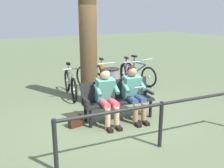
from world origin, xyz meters
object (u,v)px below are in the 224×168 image
Objects in this scene: tree_trunk at (88,41)px; bicycle_red at (128,76)px; bicycle_orange at (90,79)px; bench at (117,97)px; litter_bin at (112,83)px; bicycle_silver at (138,73)px; person_companion at (107,94)px; person_reading at (134,90)px; bicycle_blue at (70,84)px; handbag at (76,121)px; bicycle_purple at (103,77)px.

bicycle_red is at bearing -156.95° from tree_trunk.
bicycle_orange is (-0.42, -0.91, -1.25)m from tree_trunk.
litter_bin is at bearing -108.28° from bench.
bicycle_silver is at bearing -158.55° from tree_trunk.
person_companion is 1.45× the size of litter_bin.
litter_bin is (-0.33, -1.56, -0.25)m from person_reading.
bicycle_blue is at bearing -78.31° from bicycle_orange.
bench is 1.37× the size of person_reading.
bicycle_silver is at bearing 121.36° from bicycle_red.
bicycle_orange is (-0.68, -2.36, -0.30)m from person_companion.
person_reading reaches higher than litter_bin.
bicycle_silver and bicycle_orange have the same top height.
tree_trunk is at bearing -30.32° from bicycle_orange.
handbag is at bearing -3.65° from person_reading.
litter_bin is at bearing -39.30° from bicycle_red.
bicycle_silver reaches higher than handbag.
bicycle_purple is 0.47m from bicycle_orange.
tree_trunk is 3.87× the size of litter_bin.
bicycle_orange reaches higher than litter_bin.
bicycle_silver is at bearing -145.22° from handbag.
tree_trunk is 1.39m from litter_bin.
bicycle_purple is at bearing -134.29° from tree_trunk.
person_reading is 0.72× the size of bicycle_silver.
litter_bin is at bearing -1.09° from bicycle_purple.
handbag is 0.36× the size of litter_bin.
bench is at bearing -152.72° from person_companion.
tree_trunk is 1.92× the size of bicycle_orange.
bicycle_silver is 1.02× the size of bicycle_red.
person_companion reaches higher than bicycle_silver.
litter_bin is at bearing -70.05° from bicycle_silver.
tree_trunk reaches higher than litter_bin.
bicycle_orange is (0.28, -0.88, -0.06)m from litter_bin.
person_reading and person_companion have the same top height.
bicycle_purple is 0.99× the size of bicycle_orange.
tree_trunk is 1.94× the size of bicycle_purple.
bicycle_red is (0.48, 0.13, 0.00)m from bicycle_silver.
person_reading is at bearing -46.23° from bicycle_silver.
bicycle_blue is (0.35, -2.02, -0.15)m from bench.
bicycle_blue is (2.44, 0.15, 0.00)m from bicycle_silver.
bicycle_silver is at bearing 103.46° from bicycle_blue.
person_companion is at bearing -21.51° from bicycle_orange.
bicycle_blue is at bearing -73.49° from bench.
person_reading is 0.37× the size of tree_trunk.
bicycle_purple is (-0.52, -2.44, -0.31)m from person_reading.
bench is 1.07m from handbag.
bicycle_silver is 0.50m from bicycle_red.
litter_bin is at bearing 12.39° from bicycle_orange.
bicycle_orange is at bearing -92.26° from bench.
bicycle_silver reaches higher than bench.
litter_bin is 1.67m from bicycle_silver.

